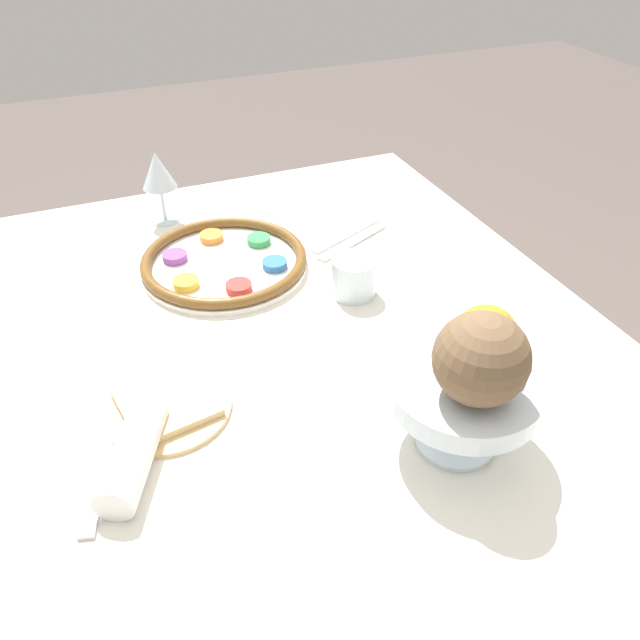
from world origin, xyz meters
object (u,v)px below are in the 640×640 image
at_px(bread_plate, 167,406).
at_px(seder_plate, 224,261).
at_px(fruit_stand, 463,393).
at_px(orange_fruit, 485,337).
at_px(coconut, 481,359).
at_px(napkin_roll, 133,455).
at_px(cup_near, 354,277).
at_px(wine_glass, 158,172).

bearing_deg(bread_plate, seder_plate, 152.34).
distance_m(fruit_stand, orange_fruit, 0.08).
xyz_separation_m(coconut, napkin_roll, (-0.14, -0.39, -0.14)).
relative_size(orange_fruit, bread_plate, 0.45).
relative_size(napkin_roll, cup_near, 2.09).
xyz_separation_m(napkin_roll, cup_near, (-0.25, 0.42, 0.01)).
relative_size(orange_fruit, coconut, 0.72).
xyz_separation_m(fruit_stand, coconut, (0.03, -0.01, 0.08)).
xyz_separation_m(wine_glass, napkin_roll, (0.64, -0.16, -0.08)).
bearing_deg(orange_fruit, coconut, -40.74).
bearing_deg(orange_fruit, fruit_stand, -59.07).
xyz_separation_m(fruit_stand, orange_fruit, (-0.02, 0.03, 0.06)).
xyz_separation_m(wine_glass, orange_fruit, (0.74, 0.27, 0.04)).
distance_m(fruit_stand, cup_near, 0.37).
bearing_deg(cup_near, fruit_stand, -3.18).
relative_size(seder_plate, fruit_stand, 1.59).
relative_size(wine_glass, cup_near, 1.92).
bearing_deg(fruit_stand, orange_fruit, 120.93).
relative_size(wine_glass, fruit_stand, 0.78).
bearing_deg(seder_plate, orange_fruit, 21.51).
distance_m(seder_plate, fruit_stand, 0.56).
xyz_separation_m(seder_plate, cup_near, (0.17, 0.19, 0.02)).
bearing_deg(wine_glass, cup_near, 32.78).
height_order(orange_fruit, coconut, coconut).
relative_size(coconut, bread_plate, 0.63).
relative_size(wine_glass, coconut, 1.36).
bearing_deg(fruit_stand, coconut, -13.50).
xyz_separation_m(fruit_stand, bread_plate, (-0.20, -0.34, -0.08)).
distance_m(orange_fruit, napkin_roll, 0.46).
distance_m(coconut, napkin_roll, 0.44).
bearing_deg(cup_near, coconut, -3.89).
height_order(seder_plate, orange_fruit, orange_fruit).
bearing_deg(seder_plate, coconut, 16.08).
relative_size(fruit_stand, cup_near, 2.44).
relative_size(wine_glass, napkin_roll, 0.92).
bearing_deg(seder_plate, wine_glass, -163.75).
xyz_separation_m(orange_fruit, napkin_roll, (-0.09, -0.43, -0.13)).
relative_size(seder_plate, wine_glass, 2.03).
bearing_deg(cup_near, napkin_roll, -59.02).
relative_size(seder_plate, napkin_roll, 1.86).
relative_size(seder_plate, bread_plate, 1.73).
relative_size(fruit_stand, coconut, 1.73).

